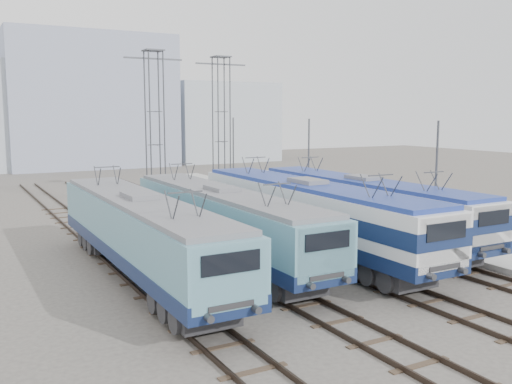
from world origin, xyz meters
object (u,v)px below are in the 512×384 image
(locomotive_center_left, at_px, (224,219))
(locomotive_far_right, at_px, (364,203))
(locomotive_far_left, at_px, (142,231))
(catenary_tower_west, at_px, (155,123))
(mast_mid, at_px, (309,168))
(mast_rear, at_px, (233,157))
(mast_front, at_px, (436,187))
(catenary_tower_east, at_px, (221,122))
(locomotive_center_right, at_px, (309,211))

(locomotive_center_left, bearing_deg, locomotive_far_right, 1.52)
(locomotive_far_left, xyz_separation_m, catenary_tower_west, (6.75, 17.75, 4.39))
(mast_mid, bearing_deg, mast_rear, 90.00)
(catenary_tower_west, relative_size, mast_mid, 1.71)
(locomotive_center_left, relative_size, mast_rear, 2.53)
(locomotive_far_left, height_order, mast_front, mast_front)
(catenary_tower_west, bearing_deg, mast_front, -66.73)
(locomotive_center_left, xyz_separation_m, catenary_tower_east, (8.75, 18.68, 4.43))
(locomotive_far_right, bearing_deg, mast_rear, 84.83)
(catenary_tower_east, bearing_deg, locomotive_center_right, -102.29)
(mast_front, height_order, mast_mid, same)
(mast_mid, bearing_deg, catenary_tower_east, 101.86)
(locomotive_far_left, bearing_deg, mast_mid, 32.42)
(mast_rear, bearing_deg, catenary_tower_west, -155.06)
(locomotive_far_left, distance_m, locomotive_center_right, 9.00)
(locomotive_far_left, bearing_deg, mast_rear, 54.79)
(locomotive_center_left, relative_size, catenary_tower_west, 1.47)
(catenary_tower_east, relative_size, mast_mid, 1.71)
(locomotive_center_left, xyz_separation_m, mast_mid, (10.85, 8.68, 1.29))
(catenary_tower_west, bearing_deg, locomotive_center_left, -97.68)
(mast_front, relative_size, mast_rear, 1.00)
(locomotive_center_right, height_order, locomotive_far_right, locomotive_center_right)
(locomotive_far_left, distance_m, catenary_tower_west, 19.49)
(locomotive_far_left, height_order, locomotive_center_left, locomotive_far_left)
(catenary_tower_east, bearing_deg, mast_rear, 43.60)
(locomotive_center_right, relative_size, locomotive_far_right, 1.05)
(locomotive_far_left, height_order, mast_rear, mast_rear)
(mast_front, bearing_deg, mast_mid, 90.00)
(locomotive_far_right, distance_m, catenary_tower_east, 18.95)
(locomotive_center_left, height_order, locomotive_center_right, locomotive_center_right)
(locomotive_center_left, relative_size, catenary_tower_east, 1.47)
(catenary_tower_east, distance_m, mast_front, 22.32)
(mast_front, relative_size, mast_mid, 1.00)
(locomotive_far_right, xyz_separation_m, mast_front, (1.85, -3.56, 1.22))
(locomotive_far_left, xyz_separation_m, mast_rear, (15.35, 21.75, 1.24))
(locomotive_center_right, bearing_deg, mast_rear, 73.55)
(mast_front, height_order, mast_rear, same)
(locomotive_far_left, height_order, mast_mid, mast_mid)
(catenary_tower_west, distance_m, mast_front, 22.00)
(catenary_tower_west, bearing_deg, locomotive_far_left, -110.82)
(mast_front, bearing_deg, locomotive_center_left, 162.98)
(locomotive_center_right, distance_m, catenary_tower_east, 20.41)
(locomotive_center_right, bearing_deg, mast_mid, 56.25)
(mast_rear, bearing_deg, locomotive_far_left, -125.21)
(mast_mid, bearing_deg, catenary_tower_west, 137.07)
(locomotive_center_left, height_order, mast_mid, mast_mid)
(mast_front, bearing_deg, catenary_tower_east, 95.45)
(locomotive_center_right, xyz_separation_m, locomotive_far_right, (4.50, 1.06, -0.10))
(locomotive_center_right, xyz_separation_m, mast_mid, (6.35, 9.50, 1.12))
(catenary_tower_east, distance_m, mast_rear, 4.28)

